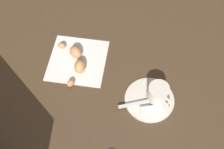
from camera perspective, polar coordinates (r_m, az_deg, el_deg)
name	(u,v)px	position (r m, az deg, el deg)	size (l,w,h in m)	color
ground_plane	(111,82)	(0.84, -0.14, -1.50)	(1.80, 1.80, 0.00)	#483523
saucer	(149,99)	(0.81, 7.48, -4.89)	(0.14, 0.14, 0.01)	silver
espresso_cup	(158,94)	(0.79, 9.20, -3.81)	(0.08, 0.06, 0.05)	silver
teaspoon	(151,100)	(0.80, 7.76, -5.12)	(0.12, 0.09, 0.01)	silver
sugar_packet	(152,109)	(0.79, 7.91, -6.88)	(0.06, 0.02, 0.01)	white
napkin	(78,60)	(0.88, -6.87, 2.87)	(0.17, 0.17, 0.00)	white
croissant	(76,60)	(0.86, -7.21, 2.89)	(0.12, 0.14, 0.04)	tan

